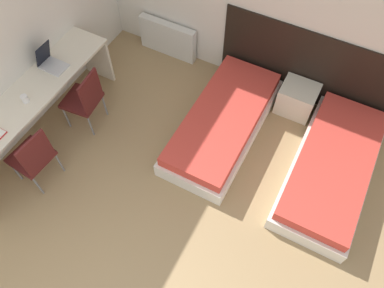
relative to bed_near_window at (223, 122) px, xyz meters
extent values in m
cube|color=silver|center=(-2.30, -0.89, 1.17)|extent=(0.05, 4.87, 2.70)
cube|color=black|center=(0.72, 1.03, 0.38)|extent=(2.42, 0.03, 1.11)
cube|color=silver|center=(0.00, 0.00, -0.07)|extent=(0.89, 2.00, 0.22)
cube|color=#CC3D33|center=(0.00, 0.00, 0.11)|extent=(0.81, 1.92, 0.15)
cube|color=silver|center=(1.44, 0.00, -0.07)|extent=(0.89, 2.00, 0.22)
cube|color=#CC3D33|center=(1.44, 0.00, 0.11)|extent=(0.81, 1.92, 0.15)
cube|color=beige|center=(0.72, 0.79, 0.04)|extent=(0.47, 0.41, 0.42)
cube|color=silver|center=(-1.36, 0.95, 0.10)|extent=(0.89, 0.12, 0.55)
cube|color=beige|center=(-2.01, -1.16, 0.58)|extent=(0.54, 2.51, 0.04)
cube|color=beige|center=(-2.01, 0.07, 0.19)|extent=(0.48, 0.04, 0.73)
cube|color=#511919|center=(-1.66, -0.69, 0.25)|extent=(0.46, 0.46, 0.05)
cube|color=#511919|center=(-1.47, -0.67, 0.50)|extent=(0.07, 0.38, 0.45)
cylinder|color=slate|center=(-1.83, -0.89, 0.02)|extent=(0.02, 0.02, 0.40)
cylinder|color=slate|center=(-1.86, -0.53, 0.02)|extent=(0.02, 0.02, 0.40)
cylinder|color=slate|center=(-1.47, -0.85, 0.02)|extent=(0.02, 0.02, 0.40)
cylinder|color=slate|center=(-1.50, -0.49, 0.02)|extent=(0.02, 0.02, 0.40)
cube|color=#511919|center=(-1.66, -1.64, 0.25)|extent=(0.45, 0.45, 0.05)
cube|color=#511919|center=(-1.47, -1.65, 0.50)|extent=(0.06, 0.38, 0.45)
cylinder|color=slate|center=(-1.86, -1.80, 0.02)|extent=(0.02, 0.02, 0.40)
cylinder|color=slate|center=(-1.83, -1.44, 0.02)|extent=(0.02, 0.02, 0.40)
cylinder|color=slate|center=(-1.50, -1.83, 0.02)|extent=(0.02, 0.02, 0.40)
cylinder|color=slate|center=(-1.47, -1.47, 0.02)|extent=(0.02, 0.02, 0.40)
cube|color=silver|center=(-2.02, -0.62, 0.60)|extent=(0.32, 0.23, 0.02)
cube|color=black|center=(-2.13, -0.61, 0.76)|extent=(0.12, 0.23, 0.30)
cylinder|color=white|center=(-1.96, -1.19, 0.64)|extent=(0.08, 0.08, 0.09)
camera|label=1|loc=(0.99, -2.72, 3.90)|focal=35.00mm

